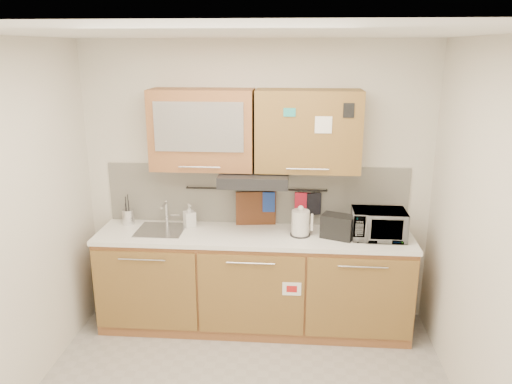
# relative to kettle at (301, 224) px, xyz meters

# --- Properties ---
(ceiling) EXTENTS (3.20, 3.20, 0.00)m
(ceiling) POSITION_rel_kettle_xyz_m (-0.41, -1.18, 1.57)
(ceiling) COLOR white
(ceiling) RESTS_ON wall_back
(wall_back) EXTENTS (3.20, 0.00, 3.20)m
(wall_back) POSITION_rel_kettle_xyz_m (-0.41, 0.32, 0.27)
(wall_back) COLOR silver
(wall_back) RESTS_ON ground
(wall_left) EXTENTS (0.00, 3.00, 3.00)m
(wall_left) POSITION_rel_kettle_xyz_m (-2.01, -1.18, 0.27)
(wall_left) COLOR silver
(wall_left) RESTS_ON ground
(wall_right) EXTENTS (0.00, 3.00, 3.00)m
(wall_right) POSITION_rel_kettle_xyz_m (1.19, -1.18, 0.27)
(wall_right) COLOR silver
(wall_right) RESTS_ON ground
(base_cabinet) EXTENTS (2.80, 0.64, 0.88)m
(base_cabinet) POSITION_rel_kettle_xyz_m (-0.41, 0.01, -0.63)
(base_cabinet) COLOR #AC673D
(base_cabinet) RESTS_ON floor
(countertop) EXTENTS (2.82, 0.62, 0.04)m
(countertop) POSITION_rel_kettle_xyz_m (-0.41, 0.01, -0.13)
(countertop) COLOR white
(countertop) RESTS_ON base_cabinet
(backsplash) EXTENTS (2.80, 0.02, 0.56)m
(backsplash) POSITION_rel_kettle_xyz_m (-0.41, 0.30, 0.17)
(backsplash) COLOR silver
(backsplash) RESTS_ON countertop
(upper_cabinets) EXTENTS (1.82, 0.37, 0.70)m
(upper_cabinets) POSITION_rel_kettle_xyz_m (-0.42, 0.14, 0.80)
(upper_cabinets) COLOR #AC673D
(upper_cabinets) RESTS_ON wall_back
(range_hood) EXTENTS (0.60, 0.46, 0.10)m
(range_hood) POSITION_rel_kettle_xyz_m (-0.41, 0.07, 0.39)
(range_hood) COLOR black
(range_hood) RESTS_ON upper_cabinets
(sink) EXTENTS (0.42, 0.40, 0.26)m
(sink) POSITION_rel_kettle_xyz_m (-1.26, 0.02, -0.11)
(sink) COLOR silver
(sink) RESTS_ON countertop
(utensil_rail) EXTENTS (1.30, 0.02, 0.02)m
(utensil_rail) POSITION_rel_kettle_xyz_m (-0.41, 0.27, 0.23)
(utensil_rail) COLOR black
(utensil_rail) RESTS_ON backsplash
(utensil_crock) EXTENTS (0.15, 0.15, 0.29)m
(utensil_crock) POSITION_rel_kettle_xyz_m (-1.61, 0.17, -0.04)
(utensil_crock) COLOR silver
(utensil_crock) RESTS_ON countertop
(kettle) EXTENTS (0.20, 0.18, 0.28)m
(kettle) POSITION_rel_kettle_xyz_m (0.00, 0.00, 0.00)
(kettle) COLOR silver
(kettle) RESTS_ON countertop
(toaster) EXTENTS (0.32, 0.26, 0.21)m
(toaster) POSITION_rel_kettle_xyz_m (0.32, -0.03, -0.00)
(toaster) COLOR black
(toaster) RESTS_ON countertop
(microwave) EXTENTS (0.46, 0.31, 0.25)m
(microwave) POSITION_rel_kettle_xyz_m (0.67, -0.01, 0.02)
(microwave) COLOR #999999
(microwave) RESTS_ON countertop
(soap_bottle) EXTENTS (0.13, 0.14, 0.22)m
(soap_bottle) POSITION_rel_kettle_xyz_m (-1.02, 0.15, -0.00)
(soap_bottle) COLOR #999999
(soap_bottle) RESTS_ON countertop
(cutting_board) EXTENTS (0.37, 0.07, 0.46)m
(cutting_board) POSITION_rel_kettle_xyz_m (-0.42, 0.25, -0.02)
(cutting_board) COLOR brown
(cutting_board) RESTS_ON utensil_rail
(oven_mitt) EXTENTS (0.12, 0.04, 0.19)m
(oven_mitt) POSITION_rel_kettle_xyz_m (-0.29, 0.25, 0.11)
(oven_mitt) COLOR navy
(oven_mitt) RESTS_ON utensil_rail
(dark_pouch) EXTENTS (0.14, 0.09, 0.21)m
(dark_pouch) POSITION_rel_kettle_xyz_m (0.12, 0.25, 0.11)
(dark_pouch) COLOR black
(dark_pouch) RESTS_ON utensil_rail
(pot_holder) EXTENTS (0.15, 0.03, 0.18)m
(pot_holder) POSITION_rel_kettle_xyz_m (0.02, 0.25, 0.12)
(pot_holder) COLOR red
(pot_holder) RESTS_ON utensil_rail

